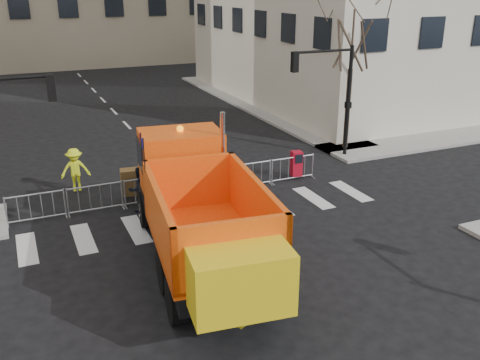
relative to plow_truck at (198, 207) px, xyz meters
name	(u,v)px	position (x,y,z in m)	size (l,w,h in m)	color
ground	(283,289)	(1.69, -2.28, -1.93)	(120.00, 120.00, 0.00)	black
sidewalk_back	(187,187)	(1.69, 6.22, -1.85)	(64.00, 5.00, 0.15)	gray
traffic_light_right	(348,103)	(10.19, 7.22, 0.77)	(0.18, 0.18, 5.40)	black
crowd_barriers	(176,186)	(0.94, 5.32, -1.38)	(12.60, 0.60, 1.10)	#9EA0A5
street_tree	(350,77)	(10.89, 8.22, 1.82)	(3.00, 3.00, 7.50)	#382B21
plow_truck	(198,207)	(0.00, 0.00, 0.00)	(4.45, 11.44, 4.33)	black
cop_a	(145,187)	(-0.52, 4.47, -0.90)	(0.75, 0.49, 2.05)	black
cop_b	(140,189)	(-0.66, 4.72, -1.05)	(0.85, 0.66, 1.75)	black
cop_c	(193,178)	(1.46, 4.72, -0.93)	(1.17, 0.49, 1.99)	black
worker	(75,170)	(-2.60, 7.47, -0.88)	(1.15, 0.66, 1.78)	#E8F81D
newspaper_box	(296,163)	(6.45, 5.45, -1.23)	(0.45, 0.40, 1.10)	#AD0D1F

